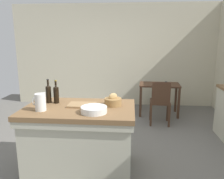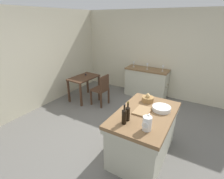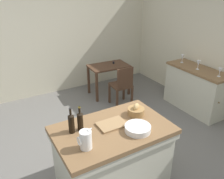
# 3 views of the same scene
# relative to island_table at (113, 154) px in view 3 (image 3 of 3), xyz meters

# --- Properties ---
(ground_plane) EXTENTS (6.76, 6.76, 0.00)m
(ground_plane) POSITION_rel_island_table_xyz_m (0.22, 0.62, -0.47)
(ground_plane) COLOR #66635E
(wall_back) EXTENTS (5.32, 0.12, 2.60)m
(wall_back) POSITION_rel_island_table_xyz_m (0.22, 3.22, 0.83)
(wall_back) COLOR beige
(wall_back) RESTS_ON ground
(island_table) EXTENTS (1.42, 0.89, 0.87)m
(island_table) POSITION_rel_island_table_xyz_m (0.00, 0.00, 0.00)
(island_table) COLOR brown
(island_table) RESTS_ON ground
(side_cabinet) EXTENTS (0.52, 1.32, 0.91)m
(side_cabinet) POSITION_rel_island_table_xyz_m (2.48, 0.87, -0.02)
(side_cabinet) COLOR brown
(side_cabinet) RESTS_ON ground
(writing_desk) EXTENTS (0.93, 0.61, 0.77)m
(writing_desk) POSITION_rel_island_table_xyz_m (1.30, 2.41, 0.13)
(writing_desk) COLOR #472D1E
(writing_desk) RESTS_ON ground
(wooden_chair) EXTENTS (0.42, 0.42, 0.91)m
(wooden_chair) POSITION_rel_island_table_xyz_m (1.25, 1.74, 0.02)
(wooden_chair) COLOR #472D1E
(wooden_chair) RESTS_ON ground
(pitcher) EXTENTS (0.17, 0.13, 0.25)m
(pitcher) POSITION_rel_island_table_xyz_m (-0.44, -0.18, 0.51)
(pitcher) COLOR white
(pitcher) RESTS_ON island_table
(wash_bowl) EXTENTS (0.31, 0.31, 0.07)m
(wash_bowl) POSITION_rel_island_table_xyz_m (0.23, -0.20, 0.44)
(wash_bowl) COLOR white
(wash_bowl) RESTS_ON island_table
(bread_basket) EXTENTS (0.22, 0.22, 0.17)m
(bread_basket) POSITION_rel_island_table_xyz_m (0.43, 0.11, 0.46)
(bread_basket) COLOR olive
(bread_basket) RESTS_ON island_table
(cutting_board) EXTENTS (0.35, 0.25, 0.02)m
(cutting_board) POSITION_rel_island_table_xyz_m (0.02, 0.06, 0.41)
(cutting_board) COLOR #99754C
(cutting_board) RESTS_ON island_table
(wine_bottle_dark) EXTENTS (0.07, 0.07, 0.32)m
(wine_bottle_dark) POSITION_rel_island_table_xyz_m (-0.35, 0.16, 0.53)
(wine_bottle_dark) COLOR black
(wine_bottle_dark) RESTS_ON island_table
(wine_bottle_amber) EXTENTS (0.07, 0.07, 0.33)m
(wine_bottle_amber) POSITION_rel_island_table_xyz_m (-0.46, 0.17, 0.53)
(wine_bottle_amber) COLOR black
(wine_bottle_amber) RESTS_ON island_table
(wine_glass_far_left) EXTENTS (0.07, 0.07, 0.17)m
(wine_glass_far_left) POSITION_rel_island_table_xyz_m (2.48, 0.40, 0.55)
(wine_glass_far_left) COLOR white
(wine_glass_far_left) RESTS_ON side_cabinet
(wine_glass_left) EXTENTS (0.07, 0.07, 0.18)m
(wine_glass_left) POSITION_rel_island_table_xyz_m (2.44, 0.86, 0.56)
(wine_glass_left) COLOR white
(wine_glass_left) RESTS_ON side_cabinet
(wine_glass_middle) EXTENTS (0.07, 0.07, 0.17)m
(wine_glass_middle) POSITION_rel_island_table_xyz_m (2.48, 1.32, 0.55)
(wine_glass_middle) COLOR white
(wine_glass_middle) RESTS_ON side_cabinet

